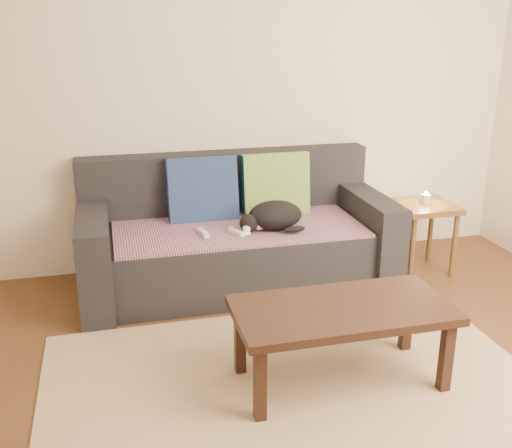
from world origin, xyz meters
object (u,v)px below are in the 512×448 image
(sofa, at_px, (236,241))
(wii_remote_b, at_px, (203,233))
(coffee_table, at_px, (342,316))
(side_table, at_px, (424,216))
(cat, at_px, (273,216))
(wii_remote_a, at_px, (236,232))

(sofa, distance_m, wii_remote_b, 0.35)
(coffee_table, bearing_deg, side_table, 47.27)
(cat, relative_size, coffee_table, 0.46)
(cat, bearing_deg, wii_remote_b, -155.86)
(wii_remote_b, bearing_deg, sofa, -62.27)
(sofa, xyz_separation_m, side_table, (1.36, -0.13, 0.12))
(cat, bearing_deg, wii_remote_a, -147.18)
(side_table, bearing_deg, cat, -177.34)
(wii_remote_a, bearing_deg, cat, -101.87)
(cat, relative_size, wii_remote_a, 3.27)
(wii_remote_a, xyz_separation_m, side_table, (1.41, 0.10, -0.03))
(side_table, distance_m, coffee_table, 1.65)
(coffee_table, bearing_deg, wii_remote_a, 104.39)
(wii_remote_b, distance_m, coffee_table, 1.26)
(wii_remote_a, height_order, coffee_table, wii_remote_a)
(coffee_table, bearing_deg, sofa, 100.13)
(wii_remote_a, distance_m, coffee_table, 1.16)
(wii_remote_b, xyz_separation_m, side_table, (1.62, 0.06, -0.03))
(cat, distance_m, wii_remote_b, 0.48)
(wii_remote_a, bearing_deg, wii_remote_b, 58.80)
(wii_remote_a, distance_m, wii_remote_b, 0.21)
(sofa, height_order, side_table, sofa)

